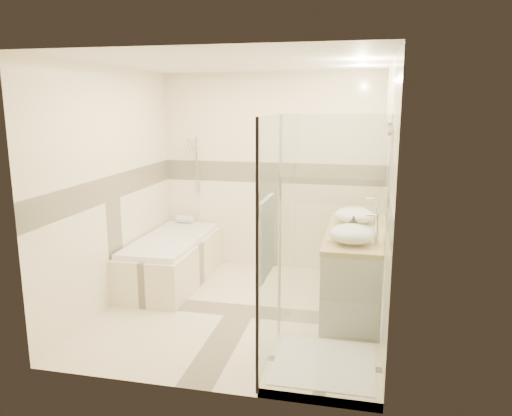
% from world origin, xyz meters
% --- Properties ---
extents(room, '(2.82, 3.02, 2.52)m').
position_xyz_m(room, '(0.06, 0.01, 1.26)').
color(room, beige).
rests_on(room, ground).
extents(bathtub, '(0.75, 1.70, 0.56)m').
position_xyz_m(bathtub, '(-1.02, 0.65, 0.31)').
color(bathtub, beige).
rests_on(bathtub, ground).
extents(vanity, '(0.58, 1.62, 0.85)m').
position_xyz_m(vanity, '(1.12, 0.30, 0.43)').
color(vanity, white).
rests_on(vanity, ground).
extents(shower_enclosure, '(0.96, 0.93, 2.04)m').
position_xyz_m(shower_enclosure, '(0.83, -0.97, 0.51)').
color(shower_enclosure, beige).
rests_on(shower_enclosure, ground).
extents(vessel_sink_near, '(0.43, 0.43, 0.17)m').
position_xyz_m(vessel_sink_near, '(1.10, 0.65, 0.94)').
color(vessel_sink_near, white).
rests_on(vessel_sink_near, vanity).
extents(vessel_sink_far, '(0.43, 0.43, 0.17)m').
position_xyz_m(vessel_sink_far, '(1.10, -0.17, 0.94)').
color(vessel_sink_far, white).
rests_on(vessel_sink_far, vanity).
extents(faucet_near, '(0.12, 0.03, 0.29)m').
position_xyz_m(faucet_near, '(1.32, 0.65, 1.02)').
color(faucet_near, silver).
rests_on(faucet_near, vanity).
extents(faucet_far, '(0.12, 0.03, 0.29)m').
position_xyz_m(faucet_far, '(1.32, -0.17, 1.02)').
color(faucet_far, silver).
rests_on(faucet_far, vanity).
extents(amenity_bottle_a, '(0.09, 0.09, 0.16)m').
position_xyz_m(amenity_bottle_a, '(1.10, 0.20, 0.93)').
color(amenity_bottle_a, black).
rests_on(amenity_bottle_a, vanity).
extents(amenity_bottle_b, '(0.13, 0.13, 0.14)m').
position_xyz_m(amenity_bottle_b, '(1.10, 0.34, 0.92)').
color(amenity_bottle_b, black).
rests_on(amenity_bottle_b, vanity).
extents(folded_towels, '(0.21, 0.31, 0.09)m').
position_xyz_m(folded_towels, '(1.10, 0.94, 0.90)').
color(folded_towels, silver).
rests_on(folded_towels, vanity).
extents(rolled_towel, '(0.22, 0.10, 0.10)m').
position_xyz_m(rolled_towel, '(-1.12, 1.36, 0.61)').
color(rolled_towel, silver).
rests_on(rolled_towel, bathtub).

